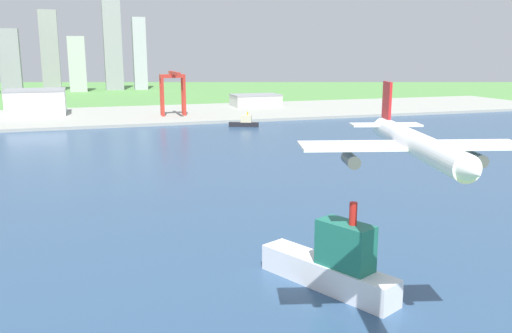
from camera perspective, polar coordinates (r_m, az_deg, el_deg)
The scene contains 10 objects.
ground_plane at distance 303.85m, azimuth -10.24°, elevation 1.11°, with size 2400.00×2400.00×0.00m, color #579248.
water_bay at distance 245.79m, azimuth -8.30°, elevation -1.40°, with size 840.00×360.00×0.15m, color #2D4C70.
industrial_pier at distance 490.62m, azimuth -13.35°, elevation 5.26°, with size 840.00×140.00×2.50m, color #9FA298.
airplane_landing at distance 93.28m, azimuth 16.53°, elevation 2.20°, with size 38.95×44.15×13.13m.
ferry_boat at distance 133.71m, azimuth 8.09°, elevation -10.17°, with size 22.93×37.42×23.01m.
tugboat_small at distance 412.90m, azimuth -1.22°, elevation 4.64°, with size 22.30×13.01×11.56m.
port_crane_red at distance 466.76m, azimuth -8.74°, elevation 8.58°, with size 20.80×45.23×37.52m.
warehouse_main at distance 508.88m, azimuth -22.13°, elevation 6.32°, with size 48.78×42.67×21.86m.
warehouse_annex at distance 546.40m, azimuth -0.04°, elevation 7.01°, with size 47.29×30.96×11.71m.
distant_skyline at distance 825.59m, azimuth -18.72°, elevation 10.99°, with size 228.50×62.05×127.73m.
Camera 1 is at (-39.47, 4.15, 56.92)m, focal length 37.99 mm.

